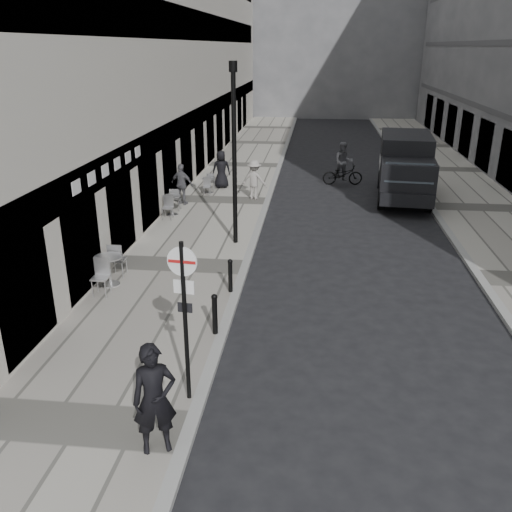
{
  "coord_description": "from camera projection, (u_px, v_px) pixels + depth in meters",
  "views": [
    {
      "loc": [
        2.05,
        -4.88,
        6.46
      ],
      "look_at": [
        0.61,
        8.05,
        1.4
      ],
      "focal_mm": 38.0,
      "sensor_mm": 36.0,
      "label": 1
    }
  ],
  "objects": [
    {
      "name": "pedestrian_a",
      "position": [
        182.0,
        184.0,
        22.89
      ],
      "size": [
        1.1,
        0.66,
        1.74
      ],
      "primitive_type": "imported",
      "rotation": [
        0.0,
        0.0,
        2.89
      ],
      "color": "#5A595E",
      "rests_on": "sidewalk"
    },
    {
      "name": "pedestrian_b",
      "position": [
        254.0,
        180.0,
        23.73
      ],
      "size": [
        1.23,
        0.89,
        1.73
      ],
      "primitive_type": "imported",
      "rotation": [
        0.0,
        0.0,
        2.9
      ],
      "color": "#9E9792",
      "rests_on": "sidewalk"
    },
    {
      "name": "bollard_far",
      "position": [
        230.0,
        277.0,
        14.8
      ],
      "size": [
        0.12,
        0.12,
        0.89
      ],
      "primitive_type": "cylinder",
      "color": "black",
      "rests_on": "sidewalk"
    },
    {
      "name": "pedestrian_c",
      "position": [
        221.0,
        169.0,
        25.62
      ],
      "size": [
        0.98,
        0.77,
        1.77
      ],
      "primitive_type": "imported",
      "rotation": [
        0.0,
        0.0,
        3.4
      ],
      "color": "black",
      "rests_on": "sidewalk"
    },
    {
      "name": "walking_man",
      "position": [
        155.0,
        399.0,
        8.78
      ],
      "size": [
        0.85,
        0.71,
        1.97
      ],
      "primitive_type": "imported",
      "rotation": [
        0.0,
        0.0,
        0.39
      ],
      "color": "black",
      "rests_on": "sidewalk"
    },
    {
      "name": "cafe_table_far",
      "position": [
        209.0,
        184.0,
        24.89
      ],
      "size": [
        0.62,
        1.41,
        0.8
      ],
      "color": "#AEAEB0",
      "rests_on": "sidewalk"
    },
    {
      "name": "sidewalk",
      "position": [
        222.0,
        201.0,
        23.93
      ],
      "size": [
        4.0,
        60.0,
        0.12
      ],
      "primitive_type": "cube",
      "color": "#A39F93",
      "rests_on": "ground"
    },
    {
      "name": "panel_van",
      "position": [
        405.0,
        164.0,
        24.04
      ],
      "size": [
        2.73,
        6.05,
        2.76
      ],
      "rotation": [
        0.0,
        0.0,
        -0.1
      ],
      "color": "black",
      "rests_on": "ground"
    },
    {
      "name": "far_sidewalk",
      "position": [
        480.0,
        209.0,
        22.8
      ],
      "size": [
        4.0,
        60.0,
        0.12
      ],
      "primitive_type": "cube",
      "color": "#A39F93",
      "rests_on": "ground"
    },
    {
      "name": "cyclist",
      "position": [
        343.0,
        168.0,
        26.7
      ],
      "size": [
        2.01,
        0.87,
        2.11
      ],
      "rotation": [
        0.0,
        0.0,
        0.1
      ],
      "color": "black",
      "rests_on": "ground"
    },
    {
      "name": "bollard_near",
      "position": [
        215.0,
        315.0,
        12.62
      ],
      "size": [
        0.13,
        0.13,
        0.95
      ],
      "primitive_type": "cylinder",
      "color": "black",
      "rests_on": "sidewalk"
    },
    {
      "name": "lamppost",
      "position": [
        234.0,
        147.0,
        17.54
      ],
      "size": [
        0.27,
        0.27,
        5.92
      ],
      "color": "black",
      "rests_on": "sidewalk"
    },
    {
      "name": "cafe_table_near",
      "position": [
        172.0,
        203.0,
        21.59
      ],
      "size": [
        0.73,
        1.64,
        0.94
      ],
      "color": "#B1B1B3",
      "rests_on": "sidewalk"
    },
    {
      "name": "sign_post",
      "position": [
        184.0,
        302.0,
        9.72
      ],
      "size": [
        0.55,
        0.12,
        3.2
      ],
      "rotation": [
        0.0,
        0.0,
        -0.11
      ],
      "color": "black",
      "rests_on": "sidewalk"
    },
    {
      "name": "cafe_table_mid",
      "position": [
        109.0,
        268.0,
        15.2
      ],
      "size": [
        0.79,
        1.78,
        1.02
      ],
      "color": "silver",
      "rests_on": "sidewalk"
    }
  ]
}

